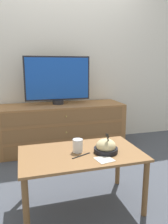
% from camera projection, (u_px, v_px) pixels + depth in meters
% --- Properties ---
extents(ground_plane, '(12.00, 12.00, 0.00)m').
position_uv_depth(ground_plane, '(62.00, 141.00, 3.43)').
color(ground_plane, '#474C56').
extents(wall_back, '(12.00, 0.05, 2.60)m').
position_uv_depth(wall_back, '(60.00, 55.00, 3.18)').
color(wall_back, white).
rests_on(wall_back, ground_plane).
extents(dresser, '(1.69, 0.57, 0.63)m').
position_uv_depth(dresser, '(62.00, 127.00, 3.06)').
color(dresser, '#9E6B3D').
rests_on(dresser, ground_plane).
extents(tv, '(0.89, 0.15, 0.65)m').
position_uv_depth(tv, '(58.00, 80.00, 2.96)').
color(tv, '#232328').
rests_on(tv, dresser).
extents(coffee_table, '(0.96, 0.57, 0.48)m').
position_uv_depth(coffee_table, '(81.00, 160.00, 1.75)').
color(coffee_table, olive).
rests_on(coffee_table, ground_plane).
extents(takeout_bowl, '(0.19, 0.19, 0.17)m').
position_uv_depth(takeout_bowl, '(106.00, 147.00, 1.73)').
color(takeout_bowl, black).
rests_on(takeout_bowl, coffee_table).
extents(drink_cup, '(0.08, 0.08, 0.11)m').
position_uv_depth(drink_cup, '(78.00, 146.00, 1.74)').
color(drink_cup, white).
rests_on(drink_cup, coffee_table).
extents(napkin, '(0.14, 0.14, 0.00)m').
position_uv_depth(napkin, '(104.00, 159.00, 1.60)').
color(napkin, silver).
rests_on(napkin, coffee_table).
extents(knife, '(0.16, 0.08, 0.01)m').
position_uv_depth(knife, '(81.00, 156.00, 1.67)').
color(knife, black).
rests_on(knife, coffee_table).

